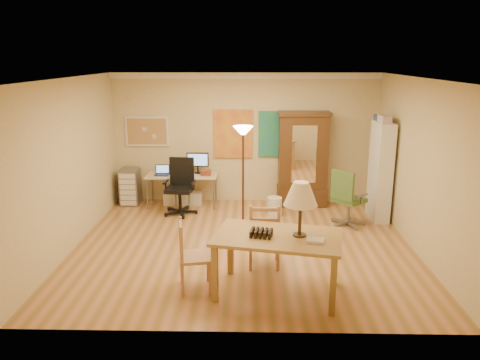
{
  "coord_description": "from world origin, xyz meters",
  "views": [
    {
      "loc": [
        0.11,
        -7.17,
        3.02
      ],
      "look_at": [
        -0.06,
        0.3,
        1.04
      ],
      "focal_mm": 35.0,
      "sensor_mm": 36.0,
      "label": 1
    }
  ],
  "objects_px": {
    "dining_table": "(286,224)",
    "computer_desk": "(184,186)",
    "office_chair_green": "(347,211)",
    "office_chair_black": "(180,199)",
    "armoire": "(303,165)",
    "bookshelf": "(380,172)"
  },
  "relations": [
    {
      "from": "office_chair_green",
      "to": "armoire",
      "type": "xyz_separation_m",
      "value": [
        -0.7,
        1.26,
        0.56
      ]
    },
    {
      "from": "office_chair_green",
      "to": "armoire",
      "type": "height_order",
      "value": "armoire"
    },
    {
      "from": "armoire",
      "to": "computer_desk",
      "type": "bearing_deg",
      "value": -178.0
    },
    {
      "from": "armoire",
      "to": "bookshelf",
      "type": "bearing_deg",
      "value": -31.68
    },
    {
      "from": "dining_table",
      "to": "bookshelf",
      "type": "height_order",
      "value": "bookshelf"
    },
    {
      "from": "armoire",
      "to": "office_chair_green",
      "type": "bearing_deg",
      "value": -61.15
    },
    {
      "from": "computer_desk",
      "to": "bookshelf",
      "type": "distance_m",
      "value": 3.93
    },
    {
      "from": "dining_table",
      "to": "computer_desk",
      "type": "relative_size",
      "value": 1.22
    },
    {
      "from": "bookshelf",
      "to": "computer_desk",
      "type": "bearing_deg",
      "value": 168.82
    },
    {
      "from": "dining_table",
      "to": "office_chair_black",
      "type": "xyz_separation_m",
      "value": [
        -1.83,
        3.17,
        -0.66
      ]
    },
    {
      "from": "dining_table",
      "to": "bookshelf",
      "type": "distance_m",
      "value": 3.57
    },
    {
      "from": "dining_table",
      "to": "computer_desk",
      "type": "distance_m",
      "value": 4.19
    },
    {
      "from": "dining_table",
      "to": "computer_desk",
      "type": "height_order",
      "value": "dining_table"
    },
    {
      "from": "office_chair_green",
      "to": "bookshelf",
      "type": "height_order",
      "value": "bookshelf"
    },
    {
      "from": "office_chair_black",
      "to": "office_chair_green",
      "type": "distance_m",
      "value": 3.21
    },
    {
      "from": "dining_table",
      "to": "office_chair_green",
      "type": "height_order",
      "value": "dining_table"
    },
    {
      "from": "office_chair_black",
      "to": "armoire",
      "type": "relative_size",
      "value": 0.57
    },
    {
      "from": "office_chair_green",
      "to": "office_chair_black",
      "type": "bearing_deg",
      "value": 168.86
    },
    {
      "from": "office_chair_black",
      "to": "office_chair_green",
      "type": "height_order",
      "value": "office_chair_black"
    },
    {
      "from": "dining_table",
      "to": "office_chair_black",
      "type": "bearing_deg",
      "value": 120.01
    },
    {
      "from": "office_chair_green",
      "to": "computer_desk",
      "type": "bearing_deg",
      "value": 159.5
    },
    {
      "from": "dining_table",
      "to": "office_chair_black",
      "type": "relative_size",
      "value": 1.61
    }
  ]
}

